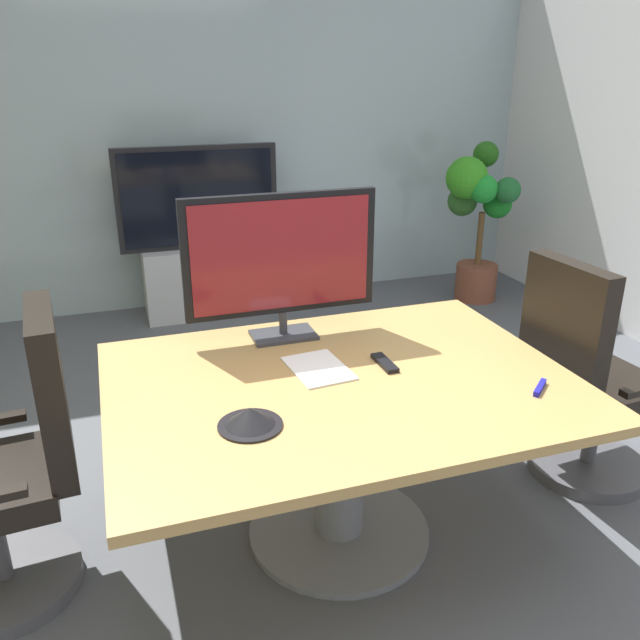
{
  "coord_description": "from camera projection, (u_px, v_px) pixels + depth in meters",
  "views": [
    {
      "loc": [
        -0.66,
        -2.05,
        1.86
      ],
      "look_at": [
        0.13,
        0.28,
        0.88
      ],
      "focal_mm": 36.37,
      "sensor_mm": 36.0,
      "label": 1
    }
  ],
  "objects": [
    {
      "name": "remote_control",
      "position": [
        385.0,
        363.0,
        2.6
      ],
      "size": [
        0.05,
        0.17,
        0.02
      ],
      "primitive_type": "cube",
      "rotation": [
        0.0,
        0.0,
        0.02
      ],
      "color": "black",
      "rests_on": "conference_table"
    },
    {
      "name": "paper_notepad",
      "position": [
        318.0,
        368.0,
        2.57
      ],
      "size": [
        0.24,
        0.32,
        0.01
      ],
      "primitive_type": "cube",
      "rotation": [
        0.0,
        0.0,
        0.09
      ],
      "color": "white",
      "rests_on": "conference_table"
    },
    {
      "name": "tv_monitor",
      "position": [
        281.0,
        258.0,
        2.75
      ],
      "size": [
        0.84,
        0.18,
        0.64
      ],
      "color": "#333338",
      "rests_on": "conference_table"
    },
    {
      "name": "whiteboard_marker",
      "position": [
        540.0,
        388.0,
        2.4
      ],
      "size": [
        0.11,
        0.1,
        0.02
      ],
      "primitive_type": "cube",
      "rotation": [
        0.0,
        0.0,
        0.72
      ],
      "color": "#1919A5",
      "rests_on": "conference_table"
    },
    {
      "name": "conference_table",
      "position": [
        340.0,
        420.0,
        2.56
      ],
      "size": [
        1.76,
        1.3,
        0.73
      ],
      "color": "#B2894C",
      "rests_on": "ground"
    },
    {
      "name": "office_chair_right",
      "position": [
        584.0,
        391.0,
        2.98
      ],
      "size": [
        0.61,
        0.59,
        1.09
      ],
      "rotation": [
        0.0,
        0.0,
        1.65
      ],
      "color": "#4C4C51",
      "rests_on": "ground"
    },
    {
      "name": "office_chair_left",
      "position": [
        14.0,
        481.0,
        2.34
      ],
      "size": [
        0.61,
        0.59,
        1.09
      ],
      "rotation": [
        0.0,
        0.0,
        -1.49
      ],
      "color": "#4C4C51",
      "rests_on": "ground"
    },
    {
      "name": "wall_back_glass_partition",
      "position": [
        183.0,
        125.0,
        4.97
      ],
      "size": [
        5.87,
        0.1,
        2.84
      ],
      "primitive_type": "cube",
      "color": "#9EB2B7",
      "rests_on": "ground"
    },
    {
      "name": "potted_plant",
      "position": [
        477.0,
        213.0,
        5.24
      ],
      "size": [
        0.58,
        0.6,
        1.28
      ],
      "color": "brown",
      "rests_on": "ground"
    },
    {
      "name": "conference_phone",
      "position": [
        250.0,
        418.0,
        2.15
      ],
      "size": [
        0.22,
        0.22,
        0.07
      ],
      "color": "black",
      "rests_on": "conference_table"
    },
    {
      "name": "wall_display_unit",
      "position": [
        202.0,
        260.0,
        5.02
      ],
      "size": [
        1.2,
        0.36,
        1.31
      ],
      "color": "#B7BABC",
      "rests_on": "ground"
    },
    {
      "name": "ground_plane",
      "position": [
        312.0,
        544.0,
        2.69
      ],
      "size": [
        7.36,
        7.36,
        0.0
      ],
      "primitive_type": "plane",
      "color": "#515459"
    }
  ]
}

